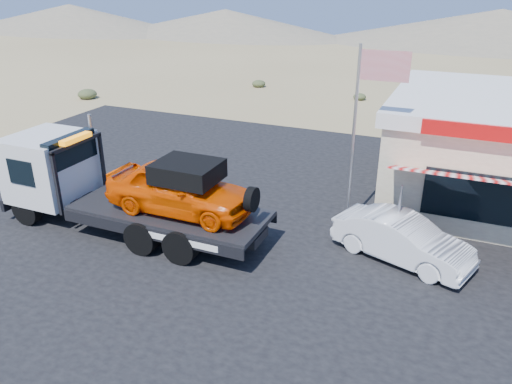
# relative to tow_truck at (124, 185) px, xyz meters

# --- Properties ---
(ground) EXTENTS (120.00, 120.00, 0.00)m
(ground) POSITION_rel_tow_truck_xyz_m (1.96, -1.28, -1.63)
(ground) COLOR olive
(ground) RESTS_ON ground
(asphalt_lot) EXTENTS (32.00, 24.00, 0.02)m
(asphalt_lot) POSITION_rel_tow_truck_xyz_m (3.96, 1.72, -1.62)
(asphalt_lot) COLOR black
(asphalt_lot) RESTS_ON ground
(tow_truck) EXTENTS (9.08, 2.69, 3.03)m
(tow_truck) POSITION_rel_tow_truck_xyz_m (0.00, 0.00, 0.00)
(tow_truck) COLOR black
(tow_truck) RESTS_ON asphalt_lot
(white_sedan) EXTENTS (4.39, 2.70, 1.36)m
(white_sedan) POSITION_rel_tow_truck_xyz_m (8.69, 1.62, -0.93)
(white_sedan) COLOR silver
(white_sedan) RESTS_ON asphalt_lot
(flagpole) EXTENTS (1.55, 0.10, 6.00)m
(flagpole) POSITION_rel_tow_truck_xyz_m (6.89, 3.22, 2.13)
(flagpole) COLOR #99999E
(flagpole) RESTS_ON asphalt_lot
(desert_scrub) EXTENTS (24.31, 34.62, 0.69)m
(desert_scrub) POSITION_rel_tow_truck_xyz_m (-13.03, 7.99, -1.34)
(desert_scrub) COLOR #364223
(desert_scrub) RESTS_ON ground
(distant_hills) EXTENTS (126.00, 48.00, 4.20)m
(distant_hills) POSITION_rel_tow_truck_xyz_m (-7.81, 53.86, 0.25)
(distant_hills) COLOR #726B59
(distant_hills) RESTS_ON ground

